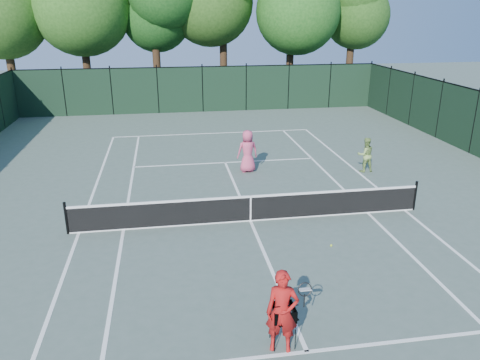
{
  "coord_description": "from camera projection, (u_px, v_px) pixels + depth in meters",
  "views": [
    {
      "loc": [
        -2.6,
        -13.86,
        6.58
      ],
      "look_at": [
        -0.19,
        1.0,
        1.1
      ],
      "focal_mm": 35.0,
      "sensor_mm": 36.0,
      "label": 1
    }
  ],
  "objects": [
    {
      "name": "loose_ball_midcourt",
      "position": [
        331.0,
        245.0,
        13.82
      ],
      "size": [
        0.07,
        0.07,
        0.07
      ],
      "primitive_type": "sphere",
      "color": "#BFE52E",
      "rests_on": "ground"
    },
    {
      "name": "sideline_doubles_left",
      "position": [
        79.0,
        233.0,
        14.67
      ],
      "size": [
        0.1,
        23.77,
        0.01
      ],
      "primitive_type": "cube",
      "color": "white",
      "rests_on": "ground"
    },
    {
      "name": "sideline_singles_right",
      "position": [
        368.0,
        213.0,
        16.12
      ],
      "size": [
        0.1,
        23.77,
        0.01
      ],
      "primitive_type": "cube",
      "color": "white",
      "rests_on": "ground"
    },
    {
      "name": "player_pink",
      "position": [
        248.0,
        151.0,
        19.95
      ],
      "size": [
        0.95,
        0.68,
        1.83
      ],
      "rotation": [
        0.0,
        0.0,
        3.25
      ],
      "color": "#CC486C",
      "rests_on": "ground"
    },
    {
      "name": "sideline_singles_left",
      "position": [
        123.0,
        230.0,
        14.88
      ],
      "size": [
        0.1,
        23.77,
        0.01
      ],
      "primitive_type": "cube",
      "color": "white",
      "rests_on": "ground"
    },
    {
      "name": "tennis_net",
      "position": [
        251.0,
        208.0,
        15.34
      ],
      "size": [
        11.69,
        0.09,
        1.06
      ],
      "color": "black",
      "rests_on": "ground"
    },
    {
      "name": "ground",
      "position": [
        250.0,
        221.0,
        15.5
      ],
      "size": [
        90.0,
        90.0,
        0.0
      ],
      "primitive_type": "plane",
      "color": "#4A5A50",
      "rests_on": "ground"
    },
    {
      "name": "ball_hopper",
      "position": [
        283.0,
        313.0,
        9.55
      ],
      "size": [
        0.61,
        0.61,
        0.91
      ],
      "rotation": [
        0.0,
        0.0,
        0.36
      ],
      "color": "black",
      "rests_on": "ground"
    },
    {
      "name": "baseline_far",
      "position": [
        213.0,
        133.0,
        26.52
      ],
      "size": [
        10.97,
        0.1,
        0.01
      ],
      "primitive_type": "cube",
      "color": "white",
      "rests_on": "ground"
    },
    {
      "name": "fence_far",
      "position": [
        203.0,
        90.0,
        31.68
      ],
      "size": [
        24.0,
        0.05,
        3.0
      ],
      "primitive_type": "cube",
      "color": "black",
      "rests_on": "ground"
    },
    {
      "name": "service_line_near",
      "position": [
        307.0,
        352.0,
        9.56
      ],
      "size": [
        8.23,
        0.1,
        0.01
      ],
      "primitive_type": "cube",
      "color": "white",
      "rests_on": "ground"
    },
    {
      "name": "coach",
      "position": [
        282.0,
        312.0,
        9.36
      ],
      "size": [
        1.05,
        0.58,
        1.8
      ],
      "rotation": [
        0.0,
        0.0,
        -0.25
      ],
      "color": "#AE1413",
      "rests_on": "ground"
    },
    {
      "name": "service_line_far",
      "position": [
        225.0,
        162.0,
        21.43
      ],
      "size": [
        8.23,
        0.1,
        0.01
      ],
      "primitive_type": "cube",
      "color": "white",
      "rests_on": "ground"
    },
    {
      "name": "sideline_doubles_right",
      "position": [
        405.0,
        210.0,
        16.32
      ],
      "size": [
        0.1,
        23.77,
        0.01
      ],
      "primitive_type": "cube",
      "color": "white",
      "rests_on": "ground"
    },
    {
      "name": "player_green",
      "position": [
        365.0,
        155.0,
        20.03
      ],
      "size": [
        0.74,
        0.59,
        1.5
      ],
      "rotation": [
        0.0,
        0.0,
        3.17
      ],
      "color": "#83A552",
      "rests_on": "ground"
    },
    {
      "name": "center_service_line",
      "position": [
        250.0,
        221.0,
        15.5
      ],
      "size": [
        0.1,
        12.8,
        0.01
      ],
      "primitive_type": "cube",
      "color": "white",
      "rests_on": "ground"
    }
  ]
}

